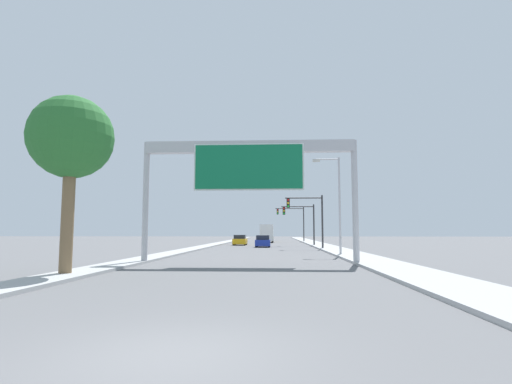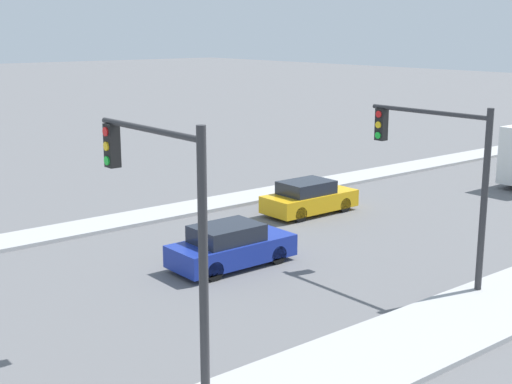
# 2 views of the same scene
# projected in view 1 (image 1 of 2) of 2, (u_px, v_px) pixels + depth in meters

# --- Properties ---
(ground_plane) EXTENTS (300.00, 300.00, 0.00)m
(ground_plane) POSITION_uv_depth(u_px,v_px,m) (170.00, 356.00, 6.22)
(ground_plane) COLOR slate
(sidewalk_right) EXTENTS (3.00, 120.00, 0.15)m
(sidewalk_right) POSITION_uv_depth(u_px,v_px,m) (313.00, 243.00, 65.47)
(sidewalk_right) COLOR #AAAAAA
(sidewalk_right) RESTS_ON ground
(median_strip_left) EXTENTS (2.00, 120.00, 0.15)m
(median_strip_left) POSITION_uv_depth(u_px,v_px,m) (223.00, 243.00, 66.22)
(median_strip_left) COLOR #AAAAAA
(median_strip_left) RESTS_ON ground
(sign_gantry) EXTENTS (13.27, 0.73, 7.53)m
(sign_gantry) POSITION_uv_depth(u_px,v_px,m) (249.00, 164.00, 24.59)
(sign_gantry) COLOR #B2B2B7
(sign_gantry) RESTS_ON ground
(car_mid_left) EXTENTS (1.81, 4.23, 1.45)m
(car_mid_left) POSITION_uv_depth(u_px,v_px,m) (240.00, 240.00, 56.82)
(car_mid_left) COLOR gold
(car_mid_left) RESTS_ON ground
(car_mid_center) EXTENTS (1.81, 4.29, 1.46)m
(car_mid_center) POSITION_uv_depth(u_px,v_px,m) (263.00, 241.00, 49.81)
(car_mid_center) COLOR navy
(car_mid_center) RESTS_ON ground
(truck_box_primary) EXTENTS (2.30, 7.56, 3.13)m
(truck_box_primary) POSITION_uv_depth(u_px,v_px,m) (267.00, 233.00, 70.62)
(truck_box_primary) COLOR yellow
(truck_box_primary) RESTS_ON ground
(traffic_light_near_intersection) EXTENTS (4.17, 0.32, 5.94)m
(traffic_light_near_intersection) POSITION_uv_depth(u_px,v_px,m) (310.00, 213.00, 44.11)
(traffic_light_near_intersection) COLOR #2D2D30
(traffic_light_near_intersection) RESTS_ON ground
(traffic_light_mid_block) EXTENTS (4.48, 0.32, 5.60)m
(traffic_light_mid_block) POSITION_uv_depth(u_px,v_px,m) (303.00, 218.00, 54.03)
(traffic_light_mid_block) COLOR #2D2D30
(traffic_light_mid_block) RESTS_ON ground
(traffic_light_far_intersection) EXTENTS (5.32, 0.32, 6.48)m
(traffic_light_far_intersection) POSITION_uv_depth(u_px,v_px,m) (295.00, 218.00, 73.98)
(traffic_light_far_intersection) COLOR #2D2D30
(traffic_light_far_intersection) RESTS_ON ground
(palm_tree_foreground) EXTENTS (3.69, 3.69, 7.98)m
(palm_tree_foreground) POSITION_uv_depth(u_px,v_px,m) (71.00, 139.00, 17.80)
(palm_tree_foreground) COLOR brown
(palm_tree_foreground) RESTS_ON ground
(street_lamp_right) EXTENTS (2.24, 0.28, 8.03)m
(street_lamp_right) POSITION_uv_depth(u_px,v_px,m) (336.00, 197.00, 32.61)
(street_lamp_right) COLOR #B2B2B7
(street_lamp_right) RESTS_ON ground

